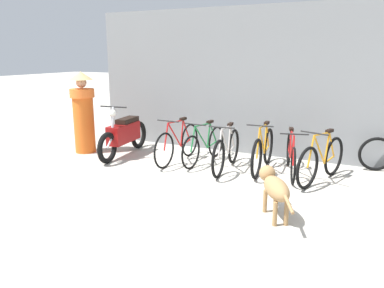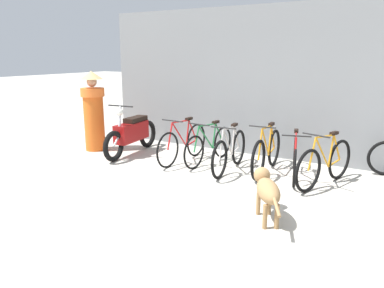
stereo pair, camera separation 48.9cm
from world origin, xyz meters
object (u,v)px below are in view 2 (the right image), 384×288
(bicycle_5, at_px, (325,164))
(person_in_robes, at_px, (93,110))
(bicycle_3, at_px, (267,152))
(motorcycle, at_px, (132,134))
(stray_dog, at_px, (267,189))
(bicycle_1, at_px, (209,145))
(bicycle_0, at_px, (183,143))
(bicycle_4, at_px, (295,157))
(bicycle_2, at_px, (230,152))

(bicycle_5, xyz_separation_m, person_in_robes, (-4.86, -0.21, 0.53))
(bicycle_3, height_order, bicycle_5, bicycle_3)
(motorcycle, relative_size, stray_dog, 1.87)
(bicycle_1, relative_size, person_in_robes, 0.95)
(bicycle_0, xyz_separation_m, bicycle_4, (2.16, 0.19, -0.02))
(bicycle_3, xyz_separation_m, bicycle_4, (0.50, 0.02, -0.03))
(person_in_robes, bearing_deg, bicycle_0, 154.93)
(bicycle_0, distance_m, stray_dog, 2.88)
(motorcycle, xyz_separation_m, stray_dog, (3.57, -1.64, -0.03))
(bicycle_2, relative_size, stray_dog, 1.61)
(bicycle_3, relative_size, bicycle_4, 1.00)
(person_in_robes, bearing_deg, bicycle_5, 151.99)
(bicycle_1, relative_size, stray_dog, 1.62)
(bicycle_2, bearing_deg, stray_dog, 34.00)
(bicycle_5, height_order, person_in_robes, person_in_robes)
(person_in_robes, bearing_deg, bicycle_3, 155.18)
(stray_dog, xyz_separation_m, person_in_robes, (-4.50, 1.49, 0.49))
(bicycle_1, distance_m, bicycle_2, 0.63)
(bicycle_4, bearing_deg, person_in_robes, -100.35)
(bicycle_5, xyz_separation_m, motorcycle, (-3.94, -0.06, 0.08))
(stray_dog, bearing_deg, motorcycle, 33.36)
(bicycle_4, height_order, motorcycle, motorcycle)
(bicycle_2, relative_size, person_in_robes, 0.95)
(bicycle_0, relative_size, bicycle_4, 1.00)
(bicycle_2, bearing_deg, bicycle_5, 88.68)
(person_in_robes, bearing_deg, bicycle_1, 157.97)
(bicycle_3, height_order, motorcycle, motorcycle)
(bicycle_4, relative_size, person_in_robes, 0.96)
(bicycle_2, height_order, bicycle_4, bicycle_2)
(bicycle_2, bearing_deg, person_in_robes, -92.31)
(bicycle_0, height_order, motorcycle, motorcycle)
(bicycle_0, relative_size, person_in_robes, 0.97)
(bicycle_2, relative_size, bicycle_5, 1.04)
(bicycle_2, xyz_separation_m, person_in_robes, (-3.22, -0.12, 0.54))
(bicycle_1, xyz_separation_m, bicycle_4, (1.67, 0.00, -0.00))
(bicycle_1, xyz_separation_m, bicycle_2, (0.57, -0.27, 0.01))
(person_in_robes, bearing_deg, bicycle_2, 151.66)
(bicycle_0, distance_m, bicycle_4, 2.17)
(bicycle_4, bearing_deg, stray_dog, -10.32)
(bicycle_0, xyz_separation_m, bicycle_3, (1.66, 0.17, 0.00))
(bicycle_1, bearing_deg, person_in_robes, -76.73)
(bicycle_0, relative_size, motorcycle, 0.88)
(bicycle_1, xyz_separation_m, motorcycle, (-1.73, -0.25, 0.09))
(bicycle_3, height_order, stray_dog, bicycle_3)
(bicycle_3, xyz_separation_m, bicycle_5, (1.04, -0.17, -0.00))
(bicycle_4, height_order, stray_dog, bicycle_4)
(bicycle_2, xyz_separation_m, bicycle_3, (0.61, 0.26, 0.01))
(bicycle_2, bearing_deg, bicycle_4, 99.78)
(bicycle_3, distance_m, stray_dog, 1.99)
(bicycle_5, height_order, stray_dog, bicycle_5)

